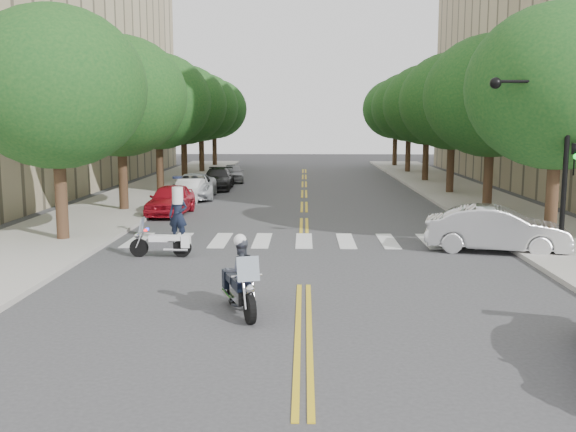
{
  "coord_description": "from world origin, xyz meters",
  "views": [
    {
      "loc": [
        0.0,
        -16.82,
        4.38
      ],
      "look_at": [
        -0.53,
        3.99,
        1.3
      ],
      "focal_mm": 40.0,
      "sensor_mm": 36.0,
      "label": 1
    }
  ],
  "objects_px": {
    "motorcycle_parked": "(166,243)",
    "officer_standing": "(178,215)",
    "motorcycle_police": "(240,278)",
    "convertible": "(497,229)"
  },
  "relations": [
    {
      "from": "motorcycle_parked",
      "to": "officer_standing",
      "type": "xyz_separation_m",
      "value": [
        -0.12,
        2.7,
        0.52
      ]
    },
    {
      "from": "motorcycle_police",
      "to": "motorcycle_parked",
      "type": "xyz_separation_m",
      "value": [
        -3.02,
        6.05,
        -0.37
      ]
    },
    {
      "from": "motorcycle_parked",
      "to": "convertible",
      "type": "xyz_separation_m",
      "value": [
        11.0,
        1.11,
        0.32
      ]
    },
    {
      "from": "officer_standing",
      "to": "motorcycle_police",
      "type": "bearing_deg",
      "value": -59.55
    },
    {
      "from": "officer_standing",
      "to": "convertible",
      "type": "xyz_separation_m",
      "value": [
        11.11,
        -1.59,
        -0.2
      ]
    },
    {
      "from": "motorcycle_police",
      "to": "motorcycle_parked",
      "type": "distance_m",
      "value": 6.77
    },
    {
      "from": "motorcycle_parked",
      "to": "officer_standing",
      "type": "relative_size",
      "value": 1.04
    },
    {
      "from": "motorcycle_police",
      "to": "motorcycle_parked",
      "type": "height_order",
      "value": "motorcycle_police"
    },
    {
      "from": "motorcycle_police",
      "to": "convertible",
      "type": "xyz_separation_m",
      "value": [
        7.97,
        7.16,
        -0.05
      ]
    },
    {
      "from": "motorcycle_police",
      "to": "convertible",
      "type": "distance_m",
      "value": 10.71
    }
  ]
}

